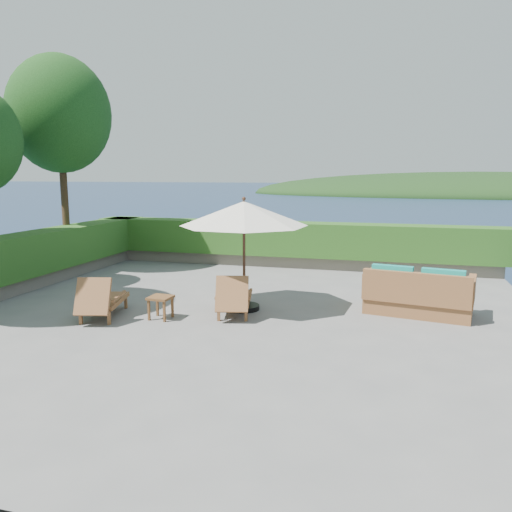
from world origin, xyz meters
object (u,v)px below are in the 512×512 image
(side_table, at_px, (161,300))
(wicker_loveseat, at_px, (418,295))
(lounge_left, at_px, (102,300))
(lounge_right, at_px, (234,297))
(patio_umbrella, at_px, (244,215))

(side_table, relative_size, wicker_loveseat, 0.20)
(lounge_left, bearing_deg, lounge_right, 5.86)
(patio_umbrella, relative_size, lounge_right, 2.03)
(lounge_right, bearing_deg, side_table, -166.72)
(patio_umbrella, xyz_separation_m, wicker_loveseat, (3.46, 0.57, -1.59))
(lounge_right, bearing_deg, lounge_left, -172.98)
(lounge_left, xyz_separation_m, wicker_loveseat, (5.97, 1.90, 0.02))
(lounge_left, height_order, side_table, lounge_left)
(wicker_loveseat, bearing_deg, patio_umbrella, -160.49)
(patio_umbrella, distance_m, lounge_right, 1.67)
(lounge_left, distance_m, wicker_loveseat, 6.27)
(lounge_left, distance_m, side_table, 1.16)
(wicker_loveseat, bearing_deg, side_table, -151.08)
(lounge_left, height_order, wicker_loveseat, wicker_loveseat)
(lounge_left, bearing_deg, wicker_loveseat, 3.27)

